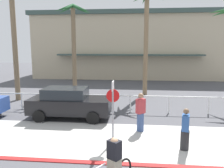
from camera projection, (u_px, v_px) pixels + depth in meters
ground_plane at (131, 106)px, 15.31m from camera, size 80.00×80.00×0.00m
sidewalk_strip at (128, 140)px, 9.61m from camera, size 44.00×4.00×0.02m
curb_paint at (127, 164)px, 7.65m from camera, size 44.00×0.24×0.03m
building_backdrop at (130, 46)px, 31.30m from camera, size 24.36×11.20×8.13m
rail_fence at (130, 99)px, 13.71m from camera, size 18.26×0.08×1.04m
stop_sign_bike_lane at (113, 103)px, 9.07m from camera, size 0.52×0.56×2.56m
palm_tree_0 at (11, 0)px, 15.85m from camera, size 3.35×3.62×9.42m
palm_tree_1 at (74, 28)px, 18.54m from camera, size 2.96×3.36×7.28m
palm_tree_2 at (146, 20)px, 17.96m from camera, size 3.11×3.36×8.12m
car_black_1 at (69, 103)px, 12.54m from camera, size 4.40×2.02×1.69m
cyclist_red_0 at (113, 165)px, 6.24m from camera, size 1.08×1.53×1.50m
pedestrian_1 at (141, 114)px, 10.53m from camera, size 0.47×0.46×1.82m
pedestrian_2 at (185, 131)px, 8.62m from camera, size 0.39×0.45×1.63m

